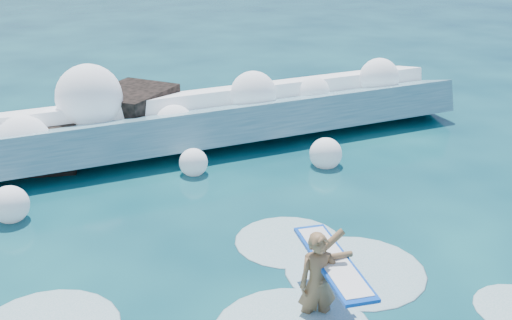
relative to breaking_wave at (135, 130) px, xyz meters
The scene contains 6 objects.
ground 6.66m from the breaking_wave, 91.80° to the right, with size 200.00×200.00×0.00m, color #083041.
breaking_wave is the anchor object (origin of this frame).
rock_cluster 2.92m from the breaking_wave, 166.20° to the left, with size 8.61×3.53×1.51m.
surfer_with_board 8.17m from the breaking_wave, 84.35° to the right, with size 1.08×2.88×1.68m.
wave_spray 0.85m from the breaking_wave, 162.69° to the right, with size 15.48×4.60×2.34m.
surf_foam 7.72m from the breaking_wave, 88.73° to the right, with size 8.66×5.58×0.12m.
Camera 1 is at (-3.33, -8.68, 5.91)m, focal length 45.00 mm.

